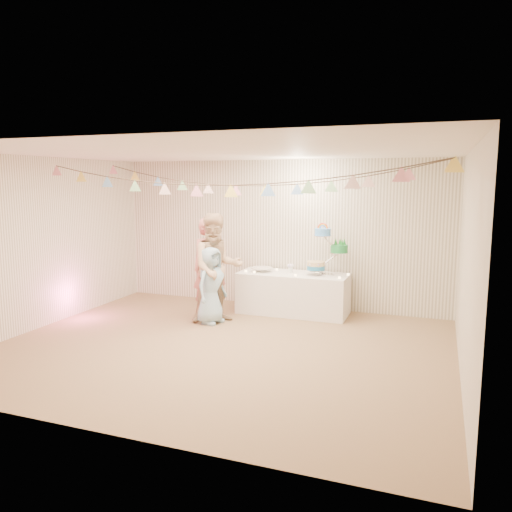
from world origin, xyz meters
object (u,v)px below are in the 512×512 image
(cake_stand, at_px, (327,247))
(person_child, at_px, (211,285))
(table, at_px, (293,293))
(person_adult_b, at_px, (217,268))
(person_adult_a, at_px, (210,268))

(cake_stand, distance_m, person_child, 2.00)
(table, relative_size, person_adult_b, 1.06)
(table, height_order, person_adult_a, person_adult_a)
(person_adult_b, distance_m, person_child, 0.29)
(table, xyz_separation_m, person_adult_b, (-1.00, -0.88, 0.52))
(cake_stand, bearing_deg, person_adult_a, -156.82)
(person_adult_a, height_order, person_child, person_adult_a)
(person_adult_a, bearing_deg, cake_stand, -28.19)
(cake_stand, relative_size, person_adult_a, 0.49)
(table, distance_m, person_child, 1.49)
(person_adult_b, bearing_deg, table, 4.47)
(person_child, bearing_deg, table, -32.28)
(person_adult_b, relative_size, person_child, 1.42)
(cake_stand, xyz_separation_m, person_adult_b, (-1.55, -0.93, -0.28))
(person_adult_a, relative_size, person_child, 1.35)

